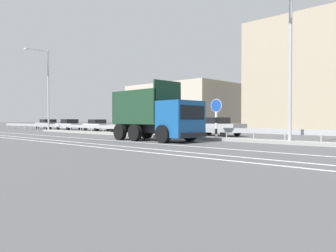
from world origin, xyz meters
TOP-DOWN VIEW (x-y plane):
  - ground_plane at (0.00, 0.00)m, footprint 320.00×320.00m
  - lane_strip_0 at (1.67, -3.03)m, footprint 70.37×0.16m
  - lane_strip_1 at (1.67, -5.42)m, footprint 70.37×0.16m
  - lane_strip_2 at (1.67, -6.55)m, footprint 70.37×0.16m
  - median_island at (0.00, 1.88)m, footprint 38.70×1.10m
  - median_guardrail at (0.00, 3.18)m, footprint 70.37×0.09m
  - dump_truck at (2.43, -1.24)m, footprint 6.37×2.74m
  - median_road_sign at (4.16, 1.88)m, footprint 0.85×0.16m
  - street_lamp_0 at (-19.05, 1.68)m, footprint 0.71×2.67m
  - street_lamp_1 at (9.09, 1.55)m, footprint 0.72×2.55m
  - parked_car_0 at (-28.03, 6.19)m, footprint 4.36×2.21m
  - parked_car_1 at (-22.02, 6.16)m, footprint 3.90×2.06m
  - parked_car_2 at (-16.75, 6.83)m, footprint 4.19×2.08m
  - parked_car_3 at (-11.14, 6.77)m, footprint 4.63×2.06m
  - parked_car_4 at (-5.30, 6.92)m, footprint 4.16×1.92m
  - parked_car_5 at (0.79, 6.55)m, footprint 4.85×2.16m
  - background_building_0 at (-16.85, 23.26)m, footprint 15.56×11.55m

SIDE VIEW (x-z plane):
  - ground_plane at x=0.00m, z-range 0.00..0.00m
  - lane_strip_0 at x=1.67m, z-range 0.00..0.01m
  - lane_strip_1 at x=1.67m, z-range 0.00..0.01m
  - lane_strip_2 at x=1.67m, z-range 0.00..0.01m
  - median_island at x=0.00m, z-range 0.00..0.18m
  - median_guardrail at x=0.00m, z-range 0.18..0.96m
  - parked_car_3 at x=-11.14m, z-range 0.03..1.24m
  - parked_car_2 at x=-16.75m, z-range 0.01..1.37m
  - parked_car_1 at x=-22.02m, z-range 0.00..1.39m
  - parked_car_0 at x=-28.03m, z-range 0.02..1.39m
  - parked_car_5 at x=0.79m, z-range 0.01..1.52m
  - parked_car_4 at x=-5.30m, z-range -0.01..1.61m
  - dump_truck at x=2.43m, z-range -0.56..3.14m
  - median_road_sign at x=4.16m, z-range 0.12..2.80m
  - background_building_0 at x=-16.85m, z-range 0.00..6.66m
  - street_lamp_0 at x=-19.05m, z-range 0.54..9.79m
  - street_lamp_1 at x=9.09m, z-range 0.53..9.90m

